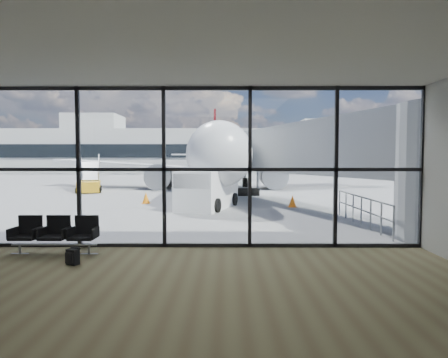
{
  "coord_description": "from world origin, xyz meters",
  "views": [
    {
      "loc": [
        0.54,
        -10.45,
        2.48
      ],
      "look_at": [
        0.46,
        3.0,
        1.78
      ],
      "focal_mm": 30.0,
      "sensor_mm": 36.0,
      "label": 1
    }
  ],
  "objects_px": {
    "backpack": "(73,257)",
    "service_van": "(207,189)",
    "seating_row": "(56,233)",
    "mobile_stairs": "(89,185)",
    "airliner": "(216,157)",
    "belt_loader": "(167,179)"
  },
  "relations": [
    {
      "from": "backpack",
      "to": "service_van",
      "type": "distance_m",
      "value": 10.61
    },
    {
      "from": "seating_row",
      "to": "mobile_stairs",
      "type": "bearing_deg",
      "value": 107.87
    },
    {
      "from": "airliner",
      "to": "belt_loader",
      "type": "relative_size",
      "value": 8.04
    },
    {
      "from": "belt_loader",
      "to": "mobile_stairs",
      "type": "distance_m",
      "value": 8.02
    },
    {
      "from": "backpack",
      "to": "airliner",
      "type": "bearing_deg",
      "value": 108.59
    },
    {
      "from": "belt_loader",
      "to": "seating_row",
      "type": "bearing_deg",
      "value": -107.18
    },
    {
      "from": "airliner",
      "to": "service_van",
      "type": "bearing_deg",
      "value": -92.36
    },
    {
      "from": "service_van",
      "to": "belt_loader",
      "type": "height_order",
      "value": "service_van"
    },
    {
      "from": "belt_loader",
      "to": "mobile_stairs",
      "type": "xyz_separation_m",
      "value": [
        -4.97,
        -6.3,
        -0.07
      ]
    },
    {
      "from": "mobile_stairs",
      "to": "seating_row",
      "type": "bearing_deg",
      "value": -88.89
    },
    {
      "from": "mobile_stairs",
      "to": "airliner",
      "type": "bearing_deg",
      "value": 14.35
    },
    {
      "from": "backpack",
      "to": "seating_row",
      "type": "bearing_deg",
      "value": 152.93
    },
    {
      "from": "belt_loader",
      "to": "service_van",
      "type": "bearing_deg",
      "value": -93.39
    },
    {
      "from": "backpack",
      "to": "belt_loader",
      "type": "height_order",
      "value": "belt_loader"
    },
    {
      "from": "seating_row",
      "to": "service_van",
      "type": "distance_m",
      "value": 9.79
    },
    {
      "from": "backpack",
      "to": "airliner",
      "type": "height_order",
      "value": "airliner"
    },
    {
      "from": "airliner",
      "to": "belt_loader",
      "type": "bearing_deg",
      "value": 170.46
    },
    {
      "from": "mobile_stairs",
      "to": "service_van",
      "type": "bearing_deg",
      "value": -61.39
    },
    {
      "from": "seating_row",
      "to": "belt_loader",
      "type": "height_order",
      "value": "belt_loader"
    },
    {
      "from": "seating_row",
      "to": "airliner",
      "type": "height_order",
      "value": "airliner"
    },
    {
      "from": "airliner",
      "to": "seating_row",
      "type": "bearing_deg",
      "value": -100.61
    },
    {
      "from": "service_van",
      "to": "seating_row",
      "type": "bearing_deg",
      "value": -93.69
    }
  ]
}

